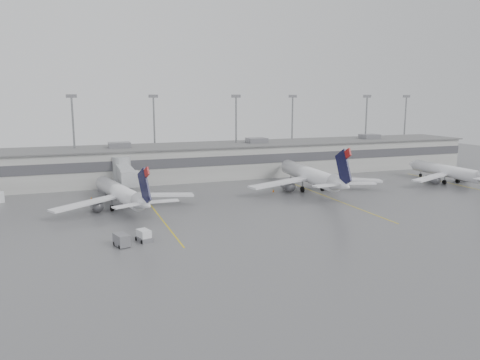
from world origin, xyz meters
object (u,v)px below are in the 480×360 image
object	(u,v)px
jet_mid_left	(122,193)
jet_mid_right	(312,175)
jet_far_right	(450,171)
baggage_tug	(144,237)

from	to	relation	value
jet_mid_left	jet_mid_right	distance (m)	40.26
jet_mid_left	jet_far_right	size ratio (longest dim) A/B	1.02
jet_mid_left	baggage_tug	distance (m)	20.82
jet_mid_left	jet_mid_right	xyz separation A→B (m)	(40.16, 2.84, 0.47)
jet_far_right	baggage_tug	distance (m)	76.97
jet_mid_left	jet_far_right	xyz separation A→B (m)	(74.94, -0.44, -0.10)
jet_mid_left	jet_mid_right	world-z (taller)	jet_mid_right
jet_mid_left	baggage_tug	world-z (taller)	jet_mid_left
jet_mid_left	jet_mid_right	size ratio (longest dim) A/B	0.85
jet_far_right	baggage_tug	size ratio (longest dim) A/B	9.69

